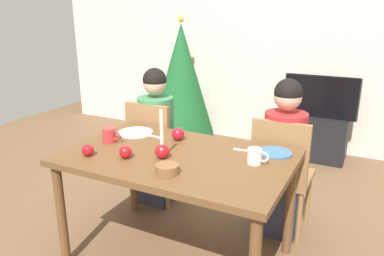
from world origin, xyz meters
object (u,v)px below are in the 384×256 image
Objects in this scene: tv_stand at (316,138)px; apple_by_right_mug at (126,152)px; apple_by_left_plate at (88,150)px; dining_table at (178,167)px; mug_right at (255,156)px; person_right_child at (283,161)px; mug_left at (110,135)px; plate_right at (274,153)px; christmas_tree at (181,79)px; chair_left at (155,146)px; tv at (321,97)px; plate_left at (136,132)px; bowl_walnuts at (167,169)px; apple_near_candle at (178,134)px; candle_centerpiece at (162,148)px; person_left_child at (156,139)px; chair_right at (281,170)px.

apple_by_right_mug reaches higher than tv_stand.
apple_by_left_plate is at bearing -161.96° from apple_by_right_mug.
mug_right is at bearing 10.02° from dining_table.
person_right_child is 1.24m from mug_left.
mug_left reaches higher than plate_right.
christmas_tree is 2.54m from mug_right.
dining_table is 0.84m from chair_left.
mug_left is 1.73× the size of apple_by_right_mug.
tv_stand is (-0.00, 1.66, -0.33)m from person_right_child.
apple_by_right_mug is at bearing -143.49° from dining_table.
plate_left is at bearing -115.78° from tv.
plate_left is 3.23× the size of apple_by_right_mug.
plate_right is 2.96× the size of apple_by_left_plate.
apple_near_candle reaches higher than bowl_walnuts.
candle_centerpiece is 0.71m from plate_right.
tv is at bearing 90.00° from tv_stand.
apple_by_left_plate is (-0.00, -0.50, 0.03)m from plate_left.
apple_by_right_mug reaches higher than dining_table.
plate_left is at bearing -78.01° from chair_left.
candle_centerpiece is (0.51, -0.73, 0.24)m from person_left_child.
tv_stand is 4.67× the size of mug_left.
candle_centerpiece is at bearing -146.74° from plate_right.
tv_stand is at bearing 57.07° from person_left_child.
dining_table is 1.77× the size of tv.
person_left_child reaches higher than bowl_walnuts.
tv is 6.13× the size of mug_right.
tv is (0.00, 0.00, 0.47)m from tv_stand.
apple_near_candle is at bearing -175.59° from plate_right.
candle_centerpiece is at bearing -54.01° from chair_left.
mug_right reaches higher than bowl_walnuts.
mug_right is 1.45× the size of apple_near_candle.
chair_left is 1.00× the size of chair_right.
chair_right is at bearing 29.07° from apple_near_candle.
plate_left is at bearing 153.83° from dining_table.
christmas_tree reaches higher than apple_near_candle.
plate_right is at bearing 28.87° from apple_by_left_plate.
mug_right is (-0.06, -0.21, 0.04)m from plate_right.
mug_left is at bearing 168.78° from candle_centerpiece.
tv is 9.99× the size of apple_by_right_mug.
chair_right is at bearing 45.89° from apple_by_right_mug.
mug_left is at bearing 179.52° from dining_table.
chair_left reaches higher than mug_right.
mug_right is (1.04, -0.56, 0.23)m from person_left_child.
person_right_child is 1.83× the size of tv_stand.
plate_right is (0.59, 0.39, -0.06)m from candle_centerpiece.
tv is 2.60× the size of candle_centerpiece.
mug_left is at bearing -74.63° from christmas_tree.
plate_right is (0.02, -0.31, 0.24)m from chair_right.
plate_right is (1.10, -0.31, 0.24)m from chair_left.
person_right_child is at bearing 31.32° from mug_left.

